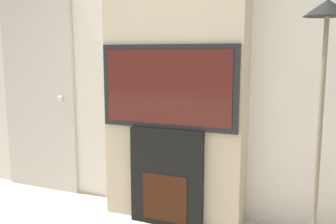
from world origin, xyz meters
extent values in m
cube|color=silver|center=(0.00, 2.03, 1.35)|extent=(6.00, 0.06, 2.70)
cube|color=#BCAD8E|center=(0.00, 1.85, 1.35)|extent=(1.18, 0.30, 2.70)
cube|color=black|center=(0.00, 1.70, 0.40)|extent=(0.62, 0.14, 0.81)
cube|color=#33160A|center=(0.00, 1.63, 0.24)|extent=(0.38, 0.01, 0.39)
cube|color=black|center=(0.00, 1.70, 1.14)|extent=(1.14, 0.06, 0.67)
cube|color=#471914|center=(0.00, 1.67, 1.14)|extent=(1.05, 0.01, 0.59)
cylinder|color=#726651|center=(1.13, 1.51, 0.83)|extent=(0.03, 0.03, 1.60)
cone|color=black|center=(1.13, 1.51, 1.68)|extent=(0.29, 0.29, 0.10)
cube|color=#BCB7AD|center=(-1.54, 1.98, 1.00)|extent=(0.86, 0.04, 2.01)
sphere|color=silver|center=(-1.24, 1.94, 0.96)|extent=(0.06, 0.06, 0.06)
camera|label=1|loc=(1.12, -1.03, 1.40)|focal=40.00mm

